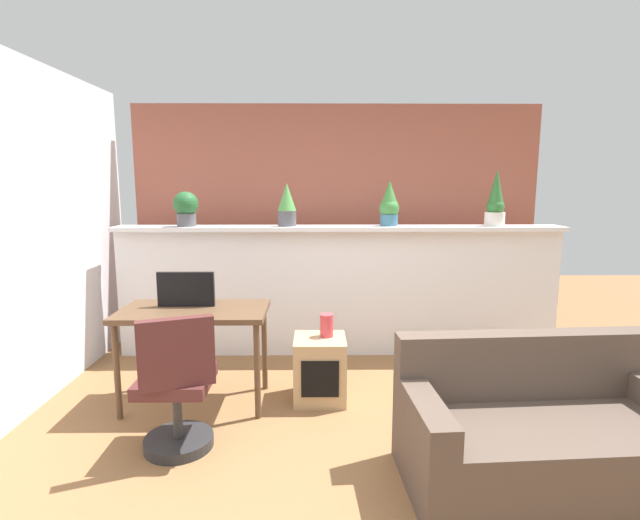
% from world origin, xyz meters
% --- Properties ---
extents(ground_plane, '(12.00, 12.00, 0.00)m').
position_xyz_m(ground_plane, '(0.00, 0.00, 0.00)').
color(ground_plane, brown).
extents(divider_wall, '(4.28, 0.16, 1.24)m').
position_xyz_m(divider_wall, '(0.00, 2.00, 0.62)').
color(divider_wall, silver).
rests_on(divider_wall, ground).
extents(plant_shelf, '(4.28, 0.30, 0.04)m').
position_xyz_m(plant_shelf, '(0.00, 1.96, 1.26)').
color(plant_shelf, silver).
rests_on(plant_shelf, divider_wall).
extents(brick_wall_behind, '(4.28, 0.10, 2.50)m').
position_xyz_m(brick_wall_behind, '(0.00, 2.60, 1.25)').
color(brick_wall_behind, '#9E5442').
rests_on(brick_wall_behind, ground).
extents(potted_plant_0, '(0.23, 0.23, 0.33)m').
position_xyz_m(potted_plant_0, '(-1.45, 1.96, 1.45)').
color(potted_plant_0, '#4C4C51').
rests_on(potted_plant_0, plant_shelf).
extents(potted_plant_1, '(0.18, 0.18, 0.41)m').
position_xyz_m(potted_plant_1, '(-0.50, 1.97, 1.48)').
color(potted_plant_1, '#4C4C51').
rests_on(potted_plant_1, plant_shelf).
extents(potted_plant_2, '(0.19, 0.19, 0.43)m').
position_xyz_m(potted_plant_2, '(0.48, 2.00, 1.48)').
color(potted_plant_2, '#386B84').
rests_on(potted_plant_2, plant_shelf).
extents(potted_plant_3, '(0.19, 0.19, 0.54)m').
position_xyz_m(potted_plant_3, '(1.49, 1.98, 1.51)').
color(potted_plant_3, silver).
rests_on(potted_plant_3, plant_shelf).
extents(desk, '(1.10, 0.60, 0.75)m').
position_xyz_m(desk, '(-1.15, 0.91, 0.67)').
color(desk, brown).
rests_on(desk, ground).
extents(tv_monitor, '(0.43, 0.04, 0.27)m').
position_xyz_m(tv_monitor, '(-1.22, 0.99, 0.88)').
color(tv_monitor, black).
rests_on(tv_monitor, desk).
extents(office_chair, '(0.50, 0.51, 0.91)m').
position_xyz_m(office_chair, '(-1.09, 0.22, 0.39)').
color(office_chair, '#262628').
rests_on(office_chair, ground).
extents(side_cube_shelf, '(0.40, 0.41, 0.50)m').
position_xyz_m(side_cube_shelf, '(-0.20, 0.95, 0.25)').
color(side_cube_shelf, tan).
rests_on(side_cube_shelf, ground).
extents(vase_on_shelf, '(0.10, 0.10, 0.18)m').
position_xyz_m(vase_on_shelf, '(-0.14, 1.00, 0.59)').
color(vase_on_shelf, '#CC3D47').
rests_on(vase_on_shelf, side_cube_shelf).
extents(couch, '(1.60, 0.85, 0.80)m').
position_xyz_m(couch, '(1.05, -0.10, 0.28)').
color(couch, brown).
rests_on(couch, ground).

